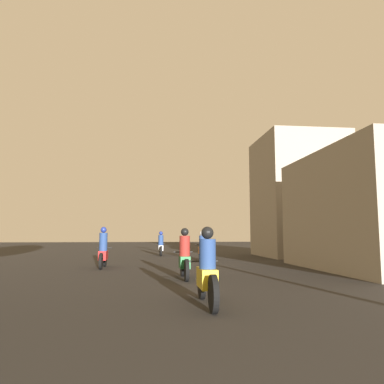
# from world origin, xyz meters

# --- Properties ---
(motorcycle_yellow) EXTENTS (0.60, 2.12, 1.51)m
(motorcycle_yellow) POSITION_xyz_m (0.69, 7.57, 0.61)
(motorcycle_yellow) COLOR black
(motorcycle_yellow) RESTS_ON ground_plane
(motorcycle_green) EXTENTS (0.60, 1.99, 1.54)m
(motorcycle_green) POSITION_xyz_m (0.66, 11.83, 0.62)
(motorcycle_green) COLOR black
(motorcycle_green) RESTS_ON ground_plane
(motorcycle_red) EXTENTS (0.60, 1.94, 1.63)m
(motorcycle_red) POSITION_xyz_m (-2.24, 15.75, 0.65)
(motorcycle_red) COLOR black
(motorcycle_red) RESTS_ON ground_plane
(motorcycle_orange) EXTENTS (0.60, 1.92, 1.50)m
(motorcycle_orange) POSITION_xyz_m (2.32, 19.65, 0.61)
(motorcycle_orange) COLOR black
(motorcycle_orange) RESTS_ON ground_plane
(motorcycle_silver) EXTENTS (0.60, 2.06, 1.50)m
(motorcycle_silver) POSITION_xyz_m (0.32, 23.93, 0.60)
(motorcycle_silver) COLOR black
(motorcycle_silver) RESTS_ON ground_plane
(building_right_near) EXTENTS (4.49, 7.44, 4.48)m
(building_right_near) POSITION_xyz_m (8.11, 13.72, 2.24)
(building_right_near) COLOR gray
(building_right_near) RESTS_ON ground_plane
(building_right_far) EXTENTS (4.64, 5.23, 7.20)m
(building_right_far) POSITION_xyz_m (8.58, 22.04, 3.60)
(building_right_far) COLOR gray
(building_right_far) RESTS_ON ground_plane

